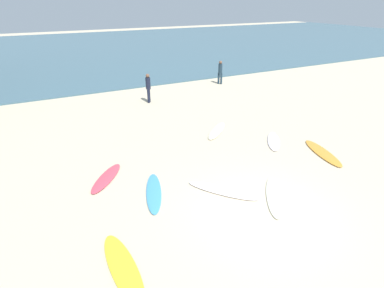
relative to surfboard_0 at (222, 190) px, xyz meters
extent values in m
plane|color=beige|center=(0.47, -1.49, -0.04)|extent=(120.00, 120.00, 0.00)
cube|color=#426675|center=(0.47, 33.40, 0.00)|extent=(120.00, 40.00, 0.08)
ellipsoid|color=white|center=(0.00, 0.00, 0.00)|extent=(1.87, 2.19, 0.09)
ellipsoid|color=#E54759|center=(-3.18, 2.52, 0.00)|extent=(1.65, 1.88, 0.09)
ellipsoid|color=#F0E7BE|center=(2.45, 4.34, 0.00)|extent=(1.99, 1.91, 0.08)
ellipsoid|color=white|center=(4.05, 2.19, 0.00)|extent=(1.64, 1.90, 0.08)
ellipsoid|color=silver|center=(1.30, -1.01, 0.00)|extent=(1.76, 2.13, 0.08)
ellipsoid|color=#459AD8|center=(-2.02, 0.94, -0.01)|extent=(1.22, 2.31, 0.07)
ellipsoid|color=yellow|center=(-3.75, -1.58, -0.01)|extent=(0.68, 2.43, 0.06)
ellipsoid|color=orange|center=(5.06, 0.40, 0.00)|extent=(1.26, 2.50, 0.08)
cylinder|color=#191E33|center=(1.21, 10.11, 0.37)|extent=(0.14, 0.14, 0.82)
cylinder|color=#191E33|center=(1.10, 9.94, 0.37)|extent=(0.14, 0.14, 0.82)
cylinder|color=#191E33|center=(1.15, 10.02, 1.11)|extent=(0.38, 0.38, 0.68)
sphere|color=brown|center=(1.15, 10.02, 1.57)|extent=(0.22, 0.22, 0.22)
cylinder|color=#1E3342|center=(7.33, 11.68, 0.35)|extent=(0.14, 0.14, 0.79)
cylinder|color=#1E3342|center=(7.19, 11.82, 0.35)|extent=(0.14, 0.14, 0.79)
cylinder|color=#1E3342|center=(7.26, 11.75, 1.08)|extent=(0.40, 0.40, 0.66)
sphere|color=brown|center=(7.26, 11.75, 1.51)|extent=(0.21, 0.21, 0.21)
camera|label=1|loc=(-4.69, -6.91, 5.66)|focal=28.54mm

